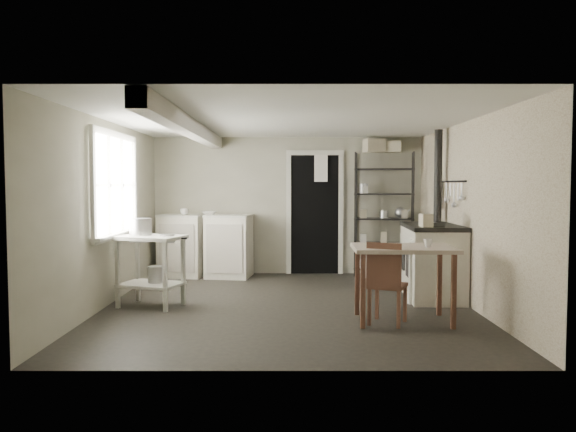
{
  "coord_description": "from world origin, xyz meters",
  "views": [
    {
      "loc": [
        0.0,
        -6.97,
        1.51
      ],
      "look_at": [
        0.0,
        0.3,
        1.1
      ],
      "focal_mm": 35.0,
      "sensor_mm": 36.0,
      "label": 1
    }
  ],
  "objects_px": {
    "chair": "(388,279)",
    "flour_sack": "(373,265)",
    "stockpot": "(141,230)",
    "prep_table": "(151,274)",
    "shelf_rack": "(384,218)",
    "work_table": "(403,287)",
    "stove": "(432,265)",
    "base_cabinets": "(206,248)"
  },
  "relations": [
    {
      "from": "prep_table",
      "to": "stockpot",
      "type": "xyz_separation_m",
      "value": [
        -0.15,
        0.1,
        0.54
      ]
    },
    {
      "from": "stockpot",
      "to": "prep_table",
      "type": "bearing_deg",
      "value": -34.76
    },
    {
      "from": "shelf_rack",
      "to": "work_table",
      "type": "relative_size",
      "value": 1.86
    },
    {
      "from": "chair",
      "to": "prep_table",
      "type": "bearing_deg",
      "value": -173.57
    },
    {
      "from": "base_cabinets",
      "to": "shelf_rack",
      "type": "relative_size",
      "value": 0.76
    },
    {
      "from": "base_cabinets",
      "to": "work_table",
      "type": "bearing_deg",
      "value": -42.07
    },
    {
      "from": "base_cabinets",
      "to": "shelf_rack",
      "type": "bearing_deg",
      "value": 8.58
    },
    {
      "from": "shelf_rack",
      "to": "chair",
      "type": "bearing_deg",
      "value": -89.32
    },
    {
      "from": "base_cabinets",
      "to": "chair",
      "type": "xyz_separation_m",
      "value": [
        2.43,
        -3.14,
        0.03
      ]
    },
    {
      "from": "stockpot",
      "to": "base_cabinets",
      "type": "distance_m",
      "value": 2.27
    },
    {
      "from": "stove",
      "to": "flour_sack",
      "type": "height_order",
      "value": "stove"
    },
    {
      "from": "stockpot",
      "to": "work_table",
      "type": "distance_m",
      "value": 3.28
    },
    {
      "from": "stockpot",
      "to": "shelf_rack",
      "type": "bearing_deg",
      "value": 33.14
    },
    {
      "from": "stockpot",
      "to": "flour_sack",
      "type": "height_order",
      "value": "stockpot"
    },
    {
      "from": "shelf_rack",
      "to": "work_table",
      "type": "distance_m",
      "value": 3.17
    },
    {
      "from": "base_cabinets",
      "to": "stockpot",
      "type": "bearing_deg",
      "value": -95.65
    },
    {
      "from": "stockpot",
      "to": "stove",
      "type": "height_order",
      "value": "stockpot"
    },
    {
      "from": "prep_table",
      "to": "work_table",
      "type": "xyz_separation_m",
      "value": [
        2.96,
        -0.77,
        -0.02
      ]
    },
    {
      "from": "chair",
      "to": "flour_sack",
      "type": "height_order",
      "value": "chair"
    },
    {
      "from": "prep_table",
      "to": "shelf_rack",
      "type": "distance_m",
      "value": 4.06
    },
    {
      "from": "work_table",
      "to": "chair",
      "type": "xyz_separation_m",
      "value": [
        -0.19,
        -0.1,
        0.1
      ]
    },
    {
      "from": "prep_table",
      "to": "flour_sack",
      "type": "distance_m",
      "value": 3.56
    },
    {
      "from": "prep_table",
      "to": "stove",
      "type": "height_order",
      "value": "stove"
    },
    {
      "from": "prep_table",
      "to": "work_table",
      "type": "bearing_deg",
      "value": -14.58
    },
    {
      "from": "base_cabinets",
      "to": "stove",
      "type": "height_order",
      "value": "base_cabinets"
    },
    {
      "from": "base_cabinets",
      "to": "prep_table",
      "type": "bearing_deg",
      "value": -91.54
    },
    {
      "from": "chair",
      "to": "base_cabinets",
      "type": "bearing_deg",
      "value": 151.54
    },
    {
      "from": "stockpot",
      "to": "flour_sack",
      "type": "relative_size",
      "value": 0.57
    },
    {
      "from": "stockpot",
      "to": "stove",
      "type": "distance_m",
      "value": 3.82
    },
    {
      "from": "shelf_rack",
      "to": "flour_sack",
      "type": "xyz_separation_m",
      "value": [
        -0.24,
        -0.47,
        -0.71
      ]
    },
    {
      "from": "flour_sack",
      "to": "work_table",
      "type": "bearing_deg",
      "value": -91.57
    },
    {
      "from": "stockpot",
      "to": "work_table",
      "type": "height_order",
      "value": "stockpot"
    },
    {
      "from": "base_cabinets",
      "to": "stove",
      "type": "xyz_separation_m",
      "value": [
        3.27,
        -1.73,
        -0.02
      ]
    },
    {
      "from": "base_cabinets",
      "to": "stove",
      "type": "bearing_deg",
      "value": -20.69
    },
    {
      "from": "stockpot",
      "to": "chair",
      "type": "xyz_separation_m",
      "value": [
        2.92,
        -0.97,
        -0.45
      ]
    },
    {
      "from": "stockpot",
      "to": "shelf_rack",
      "type": "distance_m",
      "value": 4.09
    },
    {
      "from": "work_table",
      "to": "chair",
      "type": "bearing_deg",
      "value": -151.81
    },
    {
      "from": "chair",
      "to": "flour_sack",
      "type": "distance_m",
      "value": 2.76
    },
    {
      "from": "flour_sack",
      "to": "chair",
      "type": "bearing_deg",
      "value": -95.4
    },
    {
      "from": "stove",
      "to": "work_table",
      "type": "bearing_deg",
      "value": -113.54
    },
    {
      "from": "shelf_rack",
      "to": "stove",
      "type": "distance_m",
      "value": 1.9
    },
    {
      "from": "stove",
      "to": "chair",
      "type": "distance_m",
      "value": 1.64
    }
  ]
}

